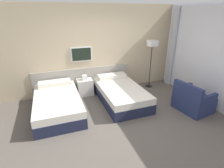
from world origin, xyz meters
TOP-DOWN VIEW (x-y plane):
  - ground_plane at (0.00, 0.00)m, footprint 16.00×16.00m
  - wall_headboard at (-0.04, 1.98)m, footprint 10.00×0.10m
  - wall_window at (2.54, -0.17)m, footprint 0.21×4.45m
  - bed_near_door at (-1.51, 0.93)m, footprint 1.13×2.00m
  - bed_near_window at (0.27, 0.93)m, footprint 1.13×2.00m
  - nightstand at (-0.62, 1.69)m, footprint 0.48×0.36m
  - floor_lamp at (1.65, 1.59)m, footprint 0.27×0.27m
  - armchair at (1.88, -0.22)m, footprint 0.84×0.94m

SIDE VIEW (x-z plane):
  - ground_plane at x=0.00m, z-range 0.00..0.00m
  - bed_near_door at x=-1.51m, z-range -0.06..0.53m
  - bed_near_window at x=0.27m, z-range -0.06..0.53m
  - nightstand at x=-0.62m, z-range -0.06..0.60m
  - armchair at x=1.88m, z-range -0.14..0.67m
  - wall_headboard at x=-0.04m, z-range -0.05..2.65m
  - wall_window at x=2.54m, z-range -0.01..2.69m
  - floor_lamp at x=1.65m, z-range 0.57..2.18m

